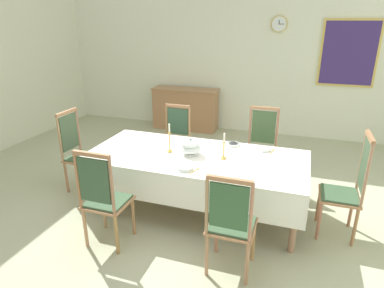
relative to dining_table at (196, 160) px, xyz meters
The scene contains 21 objects.
ground 0.71m from the dining_table, 90.00° to the right, with size 8.18×7.14×0.04m, color #AAB08E.
back_wall 3.61m from the dining_table, 90.00° to the left, with size 8.18×0.08×3.44m, color silver.
dining_table is the anchor object (origin of this frame).
tablecloth 0.03m from the dining_table, 90.00° to the right, with size 2.67×1.22×0.39m.
chair_south_a 1.22m from the dining_table, 123.81° to the right, with size 0.44×0.42×1.12m.
chair_north_a 1.22m from the dining_table, 123.92° to the left, with size 0.44×0.42×1.06m.
chair_south_b 1.21m from the dining_table, 56.42° to the right, with size 0.44×0.42×1.07m.
chair_north_b 1.21m from the dining_table, 56.53° to the left, with size 0.44×0.42×1.13m.
chair_head_west 1.74m from the dining_table, behind, with size 0.42×0.44×1.15m.
chair_head_east 1.74m from the dining_table, ahead, with size 0.42×0.44×1.21m.
soup_tureen 0.19m from the dining_table, behind, with size 0.25×0.25×0.21m.
candlestick_west 0.41m from the dining_table, behind, with size 0.07×0.07×0.37m.
candlestick_east 0.40m from the dining_table, ahead, with size 0.07×0.07×0.32m.
bowl_near_left 0.44m from the dining_table, 88.39° to the right, with size 0.18×0.18×0.04m.
bowl_near_right 0.88m from the dining_table, 29.19° to the left, with size 0.17×0.17×0.03m.
bowl_far_left 0.61m from the dining_table, 53.24° to the left, with size 0.18×0.18×0.03m.
spoon_primary 0.44m from the dining_table, 70.85° to the right, with size 0.07×0.17×0.01m.
spoon_secondary 0.99m from the dining_table, 27.21° to the left, with size 0.04×0.18×0.01m.
sideboard 3.39m from the dining_table, 112.09° to the left, with size 1.44×0.48×0.90m.
mounted_clock 3.77m from the dining_table, 80.43° to the left, with size 0.30×0.06×0.30m.
framed_painting 4.01m from the dining_table, 61.04° to the left, with size 1.01×0.05×1.23m.
Camera 1 is at (1.17, -3.42, 2.30)m, focal length 31.00 mm.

